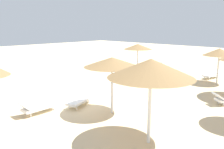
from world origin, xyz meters
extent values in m
plane|color=beige|center=(0.00, 0.00, 0.00)|extent=(80.00, 80.00, 0.00)
cylinder|color=silver|center=(3.91, 10.24, 1.10)|extent=(0.12, 0.12, 2.19)
cone|color=olive|center=(3.91, 10.24, 2.36)|extent=(2.34, 2.34, 0.54)
cylinder|color=silver|center=(2.52, 0.38, 1.21)|extent=(0.12, 0.12, 2.42)
cone|color=olive|center=(2.52, 0.38, 2.56)|extent=(2.71, 2.71, 0.47)
cylinder|color=silver|center=(-2.44, 8.76, 1.17)|extent=(0.12, 0.12, 2.33)
cone|color=olive|center=(-2.44, 8.76, 2.47)|extent=(2.47, 2.47, 0.47)
cylinder|color=silver|center=(5.64, -0.89, 1.29)|extent=(0.12, 0.12, 2.58)
cone|color=olive|center=(5.64, -0.89, 2.81)|extent=(3.08, 3.08, 0.67)
cube|color=white|center=(2.89, 11.69, 0.28)|extent=(0.89, 1.78, 0.12)
cube|color=white|center=(3.02, 12.48, 0.47)|extent=(0.71, 0.61, 0.34)
cylinder|color=silver|center=(2.77, 12.32, 0.11)|extent=(0.06, 0.06, 0.22)
cylinder|color=silver|center=(3.20, 12.25, 0.11)|extent=(0.06, 0.06, 0.22)
cylinder|color=silver|center=(2.58, 11.13, 0.11)|extent=(0.06, 0.06, 0.22)
cylinder|color=silver|center=(3.02, 11.07, 0.11)|extent=(0.06, 0.06, 0.22)
cube|color=white|center=(0.53, -0.09, 0.28)|extent=(1.16, 1.82, 0.12)
cube|color=white|center=(0.27, 0.67, 0.52)|extent=(0.76, 0.65, 0.42)
cylinder|color=silver|center=(0.13, 0.41, 0.11)|extent=(0.06, 0.06, 0.22)
cylinder|color=silver|center=(0.55, 0.55, 0.11)|extent=(0.06, 0.06, 0.22)
cylinder|color=silver|center=(0.52, -0.73, 0.11)|extent=(0.06, 0.06, 0.22)
cylinder|color=silver|center=(0.94, -0.59, 0.11)|extent=(0.06, 0.06, 0.22)
cube|color=white|center=(5.88, 5.20, 0.50)|extent=(0.80, 0.77, 0.39)
cylinder|color=silver|center=(6.17, 5.23, 0.11)|extent=(0.06, 0.06, 0.22)
cylinder|color=silver|center=(5.82, 5.49, 0.11)|extent=(0.06, 0.06, 0.22)
cube|color=white|center=(-0.07, -2.11, 0.28)|extent=(0.68, 1.71, 0.12)
cube|color=white|center=(-0.05, -2.91, 0.53)|extent=(0.65, 0.47, 0.44)
cylinder|color=silver|center=(0.16, -2.71, 0.11)|extent=(0.06, 0.06, 0.22)
cylinder|color=silver|center=(-0.28, -2.72, 0.11)|extent=(0.06, 0.06, 0.22)
cylinder|color=silver|center=(0.14, -1.51, 0.11)|extent=(0.06, 0.06, 0.22)
cylinder|color=silver|center=(-0.30, -1.52, 0.11)|extent=(0.06, 0.06, 0.22)
cube|color=white|center=(-3.12, 7.40, 0.28)|extent=(1.28, 1.81, 0.12)
cube|color=white|center=(-2.79, 8.13, 0.54)|extent=(0.76, 0.66, 0.46)
cylinder|color=silver|center=(-3.08, 8.03, 0.11)|extent=(0.06, 0.06, 0.22)
cylinder|color=silver|center=(-2.68, 7.85, 0.11)|extent=(0.06, 0.06, 0.22)
cylinder|color=silver|center=(-3.57, 6.94, 0.11)|extent=(0.06, 0.06, 0.22)
cylinder|color=silver|center=(-3.17, 6.76, 0.11)|extent=(0.06, 0.06, 0.22)
cube|color=brown|center=(-3.62, 13.24, 0.45)|extent=(1.52, 0.47, 0.08)
cube|color=brown|center=(-4.17, 13.27, 0.21)|extent=(0.14, 0.37, 0.41)
cube|color=brown|center=(-3.07, 13.21, 0.21)|extent=(0.14, 0.37, 0.41)
camera|label=1|loc=(10.39, -7.78, 4.28)|focal=38.55mm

